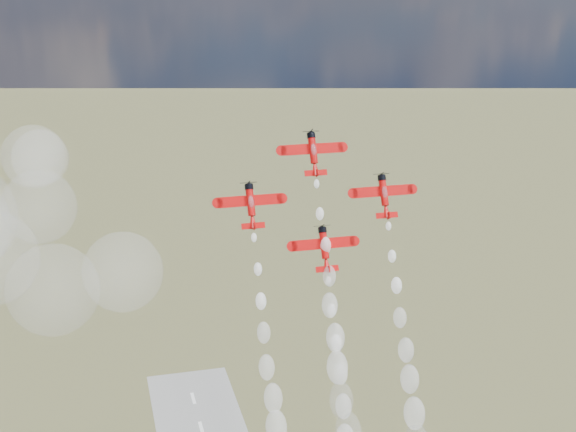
% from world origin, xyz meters
% --- Properties ---
extents(plane_lead, '(12.29, 6.22, 8.12)m').
position_xyz_m(plane_lead, '(11.72, 17.03, 116.04)').
color(plane_lead, red).
rests_on(plane_lead, ground).
extents(plane_left, '(12.29, 6.22, 8.12)m').
position_xyz_m(plane_left, '(-1.44, 12.88, 107.82)').
color(plane_left, red).
rests_on(plane_left, ground).
extents(plane_right, '(12.29, 6.22, 8.12)m').
position_xyz_m(plane_right, '(24.87, 12.88, 107.82)').
color(plane_right, red).
rests_on(plane_right, ground).
extents(plane_slot, '(12.29, 6.22, 8.12)m').
position_xyz_m(plane_slot, '(11.72, 8.74, 99.59)').
color(plane_slot, red).
rests_on(plane_slot, ground).
extents(smoke_trail_lead, '(5.18, 26.84, 50.46)m').
position_xyz_m(smoke_trail_lead, '(11.84, -4.27, 73.39)').
color(smoke_trail_lead, white).
rests_on(smoke_trail_lead, plane_lead).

